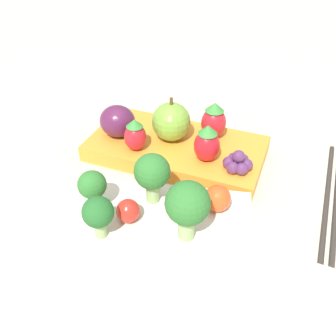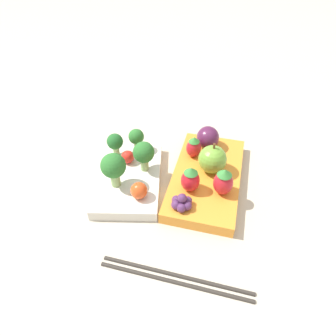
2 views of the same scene
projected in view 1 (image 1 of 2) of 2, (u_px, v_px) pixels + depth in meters
name	position (u px, v px, depth m)	size (l,w,h in m)	color
ground_plane	(175.00, 191.00, 0.44)	(4.00, 4.00, 0.00)	#BCB29E
bento_box_savoury	(157.00, 225.00, 0.38)	(0.19, 0.12, 0.02)	silver
bento_box_fruit	(176.00, 149.00, 0.49)	(0.24, 0.15, 0.02)	orange
broccoli_floret_0	(152.00, 173.00, 0.38)	(0.04, 0.04, 0.06)	#93B770
broccoli_floret_1	(187.00, 205.00, 0.33)	(0.04, 0.04, 0.06)	#93B770
broccoli_floret_2	(98.00, 213.00, 0.34)	(0.03, 0.03, 0.05)	#93B770
broccoli_floret_3	(92.00, 186.00, 0.37)	(0.03, 0.03, 0.04)	#93B770
cherry_tomato_0	(217.00, 198.00, 0.38)	(0.03, 0.03, 0.03)	#DB4C1E
cherry_tomato_1	(128.00, 211.00, 0.37)	(0.02, 0.02, 0.02)	red
apple	(171.00, 122.00, 0.48)	(0.05, 0.05, 0.06)	#70A838
strawberry_0	(135.00, 135.00, 0.46)	(0.03, 0.03, 0.04)	red
strawberry_1	(207.00, 144.00, 0.44)	(0.03, 0.03, 0.05)	red
strawberry_2	(214.00, 121.00, 0.48)	(0.03, 0.03, 0.05)	red
plum	(118.00, 121.00, 0.48)	(0.05, 0.04, 0.04)	#511E42
grape_cluster	(238.00, 163.00, 0.43)	(0.04, 0.03, 0.03)	#562D5B
chopsticks_pair	(332.00, 195.00, 0.43)	(0.05, 0.21, 0.01)	#332D28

